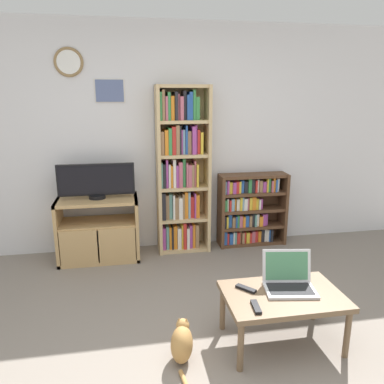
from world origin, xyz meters
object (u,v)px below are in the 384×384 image
(remote_near_laptop, at_px, (246,289))
(cat, at_px, (182,343))
(coffee_table, at_px, (283,299))
(remote_far_from_laptop, at_px, (256,307))
(television, at_px, (96,181))
(bookshelf_short, at_px, (249,210))
(bookshelf_tall, at_px, (181,172))
(laptop, at_px, (289,280))
(tv_stand, at_px, (99,229))

(remote_near_laptop, bearing_deg, cat, -22.72)
(coffee_table, relative_size, remote_far_from_laptop, 5.25)
(television, bearing_deg, remote_far_from_laptop, -59.18)
(television, distance_m, cat, 2.10)
(bookshelf_short, distance_m, coffee_table, 1.94)
(television, height_order, bookshelf_tall, bookshelf_tall)
(television, xyz_separation_m, coffee_table, (1.41, -1.78, -0.54))
(bookshelf_tall, relative_size, laptop, 4.71)
(coffee_table, bearing_deg, bookshelf_short, 78.88)
(bookshelf_tall, bearing_deg, tv_stand, -172.67)
(remote_near_laptop, bearing_deg, bookshelf_tall, -123.64)
(cat, bearing_deg, bookshelf_short, 75.08)
(remote_far_from_laptop, bearing_deg, remote_near_laptop, -86.26)
(television, bearing_deg, bookshelf_tall, 6.23)
(tv_stand, relative_size, bookshelf_tall, 0.46)
(bookshelf_tall, height_order, remote_far_from_laptop, bookshelf_tall)
(bookshelf_short, xyz_separation_m, remote_far_from_laptop, (-0.64, -2.06, -0.02))
(television, height_order, cat, television)
(bookshelf_tall, height_order, coffee_table, bookshelf_tall)
(television, relative_size, remote_far_from_laptop, 5.01)
(television, relative_size, laptop, 2.02)
(laptop, bearing_deg, cat, -161.34)
(remote_far_from_laptop, bearing_deg, tv_stand, -52.88)
(laptop, bearing_deg, bookshelf_tall, 115.76)
(tv_stand, height_order, bookshelf_short, bookshelf_short)
(bookshelf_tall, distance_m, cat, 2.13)
(television, relative_size, cat, 1.71)
(remote_near_laptop, xyz_separation_m, remote_far_from_laptop, (-0.01, -0.25, 0.00))
(tv_stand, height_order, remote_far_from_laptop, tv_stand)
(bookshelf_short, height_order, coffee_table, bookshelf_short)
(tv_stand, xyz_separation_m, remote_far_from_laptop, (1.16, -1.91, 0.06))
(bookshelf_short, xyz_separation_m, remote_near_laptop, (-0.63, -1.81, -0.02))
(bookshelf_tall, xyz_separation_m, remote_far_from_laptop, (0.21, -2.03, -0.53))
(television, relative_size, remote_near_laptop, 5.47)
(coffee_table, distance_m, laptop, 0.15)
(laptop, relative_size, cat, 0.85)
(tv_stand, relative_size, coffee_table, 1.02)
(cat, bearing_deg, coffee_table, 19.80)
(television, distance_m, bookshelf_short, 1.85)
(remote_near_laptop, bearing_deg, laptop, 134.91)
(laptop, distance_m, remote_far_from_laptop, 0.40)
(laptop, distance_m, remote_near_laptop, 0.33)
(television, distance_m, remote_near_laptop, 2.10)
(bookshelf_tall, bearing_deg, laptop, -73.44)
(laptop, bearing_deg, remote_far_from_laptop, -136.72)
(tv_stand, bearing_deg, coffee_table, -51.15)
(bookshelf_tall, xyz_separation_m, laptop, (0.54, -1.81, -0.48))
(tv_stand, xyz_separation_m, remote_near_laptop, (1.17, -1.66, 0.06))
(bookshelf_tall, bearing_deg, remote_near_laptop, -83.05)
(remote_far_from_laptop, bearing_deg, bookshelf_short, -101.27)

